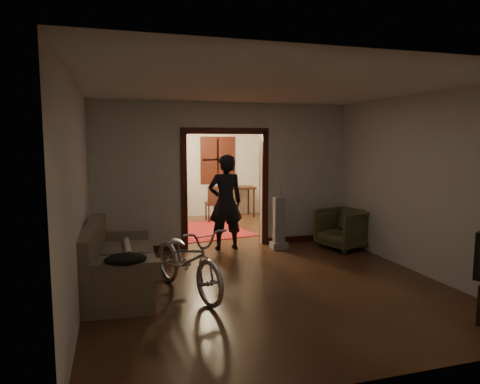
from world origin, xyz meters
name	(u,v)px	position (x,y,z in m)	size (l,w,h in m)	color
floor	(235,256)	(0.00, 0.00, 0.00)	(5.00, 8.50, 0.01)	#371E11
ceiling	(235,99)	(0.00, 0.00, 2.80)	(5.00, 8.50, 0.01)	white
wall_back	(192,166)	(0.00, 4.25, 1.40)	(5.00, 0.02, 2.80)	beige
wall_left	(86,183)	(-2.50, 0.00, 1.40)	(0.02, 8.50, 2.80)	beige
wall_right	(359,176)	(2.50, 0.00, 1.40)	(0.02, 8.50, 2.80)	beige
partition_wall	(225,176)	(0.00, 0.75, 1.40)	(5.00, 0.14, 2.80)	beige
door_casing	(225,191)	(0.00, 0.75, 1.10)	(1.74, 0.20, 2.32)	#37140C
far_window	(218,160)	(0.70, 4.21, 1.55)	(0.98, 0.06, 1.28)	black
chandelier	(205,129)	(0.00, 2.50, 2.35)	(0.24, 0.24, 0.24)	#FFE0A5
light_switch	(276,182)	(1.05, 0.68, 1.25)	(0.08, 0.01, 0.12)	silver
sofa	(120,257)	(-2.02, -1.25, 0.47)	(0.92, 2.04, 0.94)	brown
rolled_paper	(127,247)	(-1.92, -0.95, 0.53)	(0.10, 0.10, 0.82)	beige
jacket	(126,259)	(-1.97, -2.16, 0.68)	(0.50, 0.37, 0.14)	black
bicycle	(188,259)	(-1.14, -1.66, 0.47)	(0.63, 1.81, 0.95)	silver
armchair	(343,229)	(2.15, -0.08, 0.39)	(0.82, 0.85, 0.77)	#464728
vacuum	(279,223)	(0.95, 0.27, 0.50)	(0.31, 0.25, 1.00)	gray
person	(225,202)	(-0.05, 0.52, 0.91)	(0.66, 0.44, 1.82)	black
oriental_rug	(206,230)	(-0.05, 2.31, 0.01)	(1.62, 2.13, 0.02)	maroon
locker	(151,185)	(-1.15, 3.95, 0.94)	(0.94, 0.52, 1.87)	#22321E
globe	(150,146)	(-1.15, 3.95, 1.94)	(0.26, 0.26, 0.26)	#1E5972
desk	(234,202)	(1.06, 3.85, 0.41)	(1.10, 0.61, 0.81)	black
desk_chair	(214,204)	(0.39, 3.36, 0.46)	(0.41, 0.41, 0.93)	black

